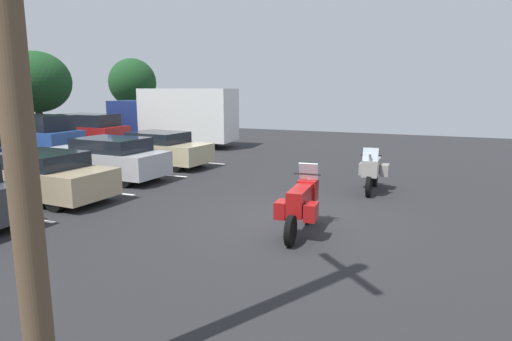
{
  "coord_description": "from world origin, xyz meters",
  "views": [
    {
      "loc": [
        -9.51,
        -3.16,
        3.12
      ],
      "look_at": [
        0.73,
        1.22,
        1.02
      ],
      "focal_mm": 30.7,
      "sensor_mm": 36.0,
      "label": 1
    }
  ],
  "objects_px": {
    "motorcycle_touring": "(301,203)",
    "car_tan": "(37,176)",
    "car_far_red": "(86,132)",
    "box_truck": "(176,116)",
    "motorcycle_second": "(372,170)",
    "car_champagne": "(156,149)",
    "car_far_blue": "(35,137)",
    "car_silver": "(104,158)"
  },
  "relations": [
    {
      "from": "car_silver",
      "to": "car_champagne",
      "type": "bearing_deg",
      "value": -0.67
    },
    {
      "from": "car_far_red",
      "to": "car_tan",
      "type": "bearing_deg",
      "value": -143.28
    },
    {
      "from": "motorcycle_touring",
      "to": "car_far_blue",
      "type": "distance_m",
      "value": 14.94
    },
    {
      "from": "motorcycle_second",
      "to": "car_champagne",
      "type": "xyz_separation_m",
      "value": [
        1.24,
        8.82,
        0.03
      ]
    },
    {
      "from": "motorcycle_touring",
      "to": "box_truck",
      "type": "xyz_separation_m",
      "value": [
        11.32,
        10.65,
        0.96
      ]
    },
    {
      "from": "motorcycle_touring",
      "to": "car_champagne",
      "type": "bearing_deg",
      "value": 54.12
    },
    {
      "from": "box_truck",
      "to": "car_tan",
      "type": "bearing_deg",
      "value": -166.14
    },
    {
      "from": "car_far_red",
      "to": "box_truck",
      "type": "distance_m",
      "value": 4.66
    },
    {
      "from": "car_champagne",
      "to": "car_far_blue",
      "type": "height_order",
      "value": "car_far_blue"
    },
    {
      "from": "motorcycle_second",
      "to": "car_tan",
      "type": "height_order",
      "value": "motorcycle_second"
    },
    {
      "from": "motorcycle_touring",
      "to": "car_tan",
      "type": "height_order",
      "value": "motorcycle_touring"
    },
    {
      "from": "car_tan",
      "to": "car_far_red",
      "type": "distance_m",
      "value": 10.22
    },
    {
      "from": "car_champagne",
      "to": "car_far_blue",
      "type": "relative_size",
      "value": 1.11
    },
    {
      "from": "box_truck",
      "to": "motorcycle_second",
      "type": "bearing_deg",
      "value": -120.57
    },
    {
      "from": "car_far_red",
      "to": "box_truck",
      "type": "xyz_separation_m",
      "value": [
        3.22,
        -3.29,
        0.71
      ]
    },
    {
      "from": "motorcycle_second",
      "to": "box_truck",
      "type": "xyz_separation_m",
      "value": [
        6.79,
        11.49,
        0.96
      ]
    },
    {
      "from": "car_silver",
      "to": "car_tan",
      "type": "bearing_deg",
      "value": -176.53
    },
    {
      "from": "motorcycle_second",
      "to": "car_far_red",
      "type": "distance_m",
      "value": 15.21
    },
    {
      "from": "car_silver",
      "to": "box_truck",
      "type": "relative_size",
      "value": 0.67
    },
    {
      "from": "car_silver",
      "to": "car_far_blue",
      "type": "distance_m",
      "value": 6.45
    },
    {
      "from": "car_far_blue",
      "to": "car_far_red",
      "type": "bearing_deg",
      "value": -1.45
    },
    {
      "from": "car_champagne",
      "to": "box_truck",
      "type": "xyz_separation_m",
      "value": [
        5.55,
        2.67,
        0.94
      ]
    },
    {
      "from": "car_silver",
      "to": "car_far_blue",
      "type": "bearing_deg",
      "value": 68.75
    },
    {
      "from": "motorcycle_second",
      "to": "car_far_red",
      "type": "relative_size",
      "value": 0.49
    },
    {
      "from": "motorcycle_second",
      "to": "car_silver",
      "type": "bearing_deg",
      "value": 100.94
    },
    {
      "from": "car_silver",
      "to": "car_champagne",
      "type": "xyz_separation_m",
      "value": [
        2.95,
        -0.03,
        -0.04
      ]
    },
    {
      "from": "car_silver",
      "to": "car_far_red",
      "type": "height_order",
      "value": "car_far_red"
    },
    {
      "from": "car_far_blue",
      "to": "box_truck",
      "type": "bearing_deg",
      "value": -28.64
    },
    {
      "from": "car_silver",
      "to": "motorcycle_touring",
      "type": "bearing_deg",
      "value": -109.39
    },
    {
      "from": "motorcycle_second",
      "to": "car_silver",
      "type": "distance_m",
      "value": 9.02
    },
    {
      "from": "motorcycle_touring",
      "to": "car_far_red",
      "type": "relative_size",
      "value": 0.51
    },
    {
      "from": "car_tan",
      "to": "car_far_blue",
      "type": "relative_size",
      "value": 1.14
    },
    {
      "from": "motorcycle_second",
      "to": "box_truck",
      "type": "relative_size",
      "value": 0.31
    },
    {
      "from": "car_tan",
      "to": "car_far_red",
      "type": "height_order",
      "value": "car_far_red"
    },
    {
      "from": "motorcycle_touring",
      "to": "car_champagne",
      "type": "xyz_separation_m",
      "value": [
        5.77,
        7.98,
        0.02
      ]
    },
    {
      "from": "motorcycle_second",
      "to": "car_champagne",
      "type": "height_order",
      "value": "motorcycle_second"
    },
    {
      "from": "motorcycle_second",
      "to": "box_truck",
      "type": "bearing_deg",
      "value": 59.43
    },
    {
      "from": "car_tan",
      "to": "car_far_red",
      "type": "relative_size",
      "value": 1.11
    },
    {
      "from": "motorcycle_second",
      "to": "car_tan",
      "type": "relative_size",
      "value": 0.45
    },
    {
      "from": "car_tan",
      "to": "motorcycle_second",
      "type": "bearing_deg",
      "value": -61.94
    },
    {
      "from": "car_champagne",
      "to": "car_silver",
      "type": "bearing_deg",
      "value": 179.33
    },
    {
      "from": "car_champagne",
      "to": "car_far_blue",
      "type": "distance_m",
      "value": 6.08
    }
  ]
}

